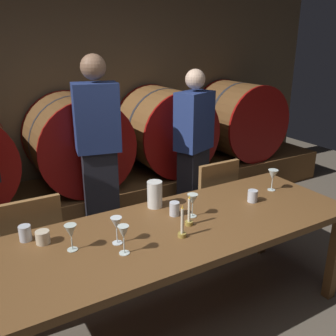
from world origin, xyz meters
name	(u,v)px	position (x,y,z in m)	size (l,w,h in m)	color
back_wall	(57,86)	(0.00, 2.66, 1.38)	(7.19, 0.24, 2.76)	brown
barrel_shelf	(81,202)	(0.00, 2.11, 0.19)	(6.47, 0.90, 0.39)	brown
wine_barrel_center	(77,142)	(0.02, 2.11, 0.87)	(0.97, 0.80, 0.97)	brown
wine_barrel_right	(166,130)	(1.07, 2.11, 0.87)	(0.97, 0.80, 0.97)	brown
wine_barrel_far_right	(239,120)	(2.18, 2.11, 0.87)	(0.97, 0.80, 0.97)	brown
dining_table	(172,237)	(0.04, 0.26, 0.68)	(2.52, 0.85, 0.75)	brown
chair_left	(32,245)	(-0.71, 0.94, 0.49)	(0.40, 0.40, 0.88)	olive
chair_right	(210,200)	(0.84, 0.92, 0.49)	(0.40, 0.40, 0.88)	olive
guest_center	(99,153)	(0.02, 1.51, 0.91)	(0.42, 0.31, 1.76)	black
guest_right	(194,148)	(1.02, 1.46, 0.82)	(0.44, 0.36, 1.60)	black
candle_left	(182,228)	(0.03, 0.13, 0.80)	(0.05, 0.05, 0.21)	olive
candle_right	(189,217)	(0.15, 0.23, 0.80)	(0.05, 0.05, 0.21)	olive
pitcher	(155,194)	(0.09, 0.58, 0.84)	(0.11, 0.11, 0.19)	white
wine_glass_far_left	(71,232)	(-0.58, 0.32, 0.86)	(0.07, 0.07, 0.16)	silver
wine_glass_left	(123,233)	(-0.34, 0.14, 0.87)	(0.06, 0.06, 0.17)	silver
wine_glass_center	(116,224)	(-0.34, 0.26, 0.87)	(0.07, 0.07, 0.17)	white
wine_glass_right	(193,200)	(0.23, 0.32, 0.86)	(0.07, 0.07, 0.16)	silver
wine_glass_far_right	(273,175)	(1.03, 0.38, 0.87)	(0.08, 0.08, 0.17)	silver
cup_far_left	(25,233)	(-0.79, 0.56, 0.79)	(0.07, 0.07, 0.09)	silver
cup_center_left	(43,237)	(-0.71, 0.48, 0.78)	(0.08, 0.08, 0.08)	beige
cup_center_right	(174,209)	(0.14, 0.40, 0.79)	(0.07, 0.07, 0.09)	silver
cup_far_right	(253,196)	(0.75, 0.30, 0.79)	(0.07, 0.07, 0.09)	silver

